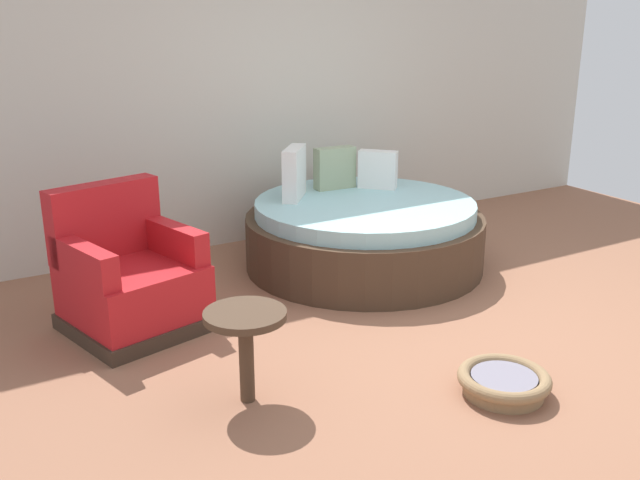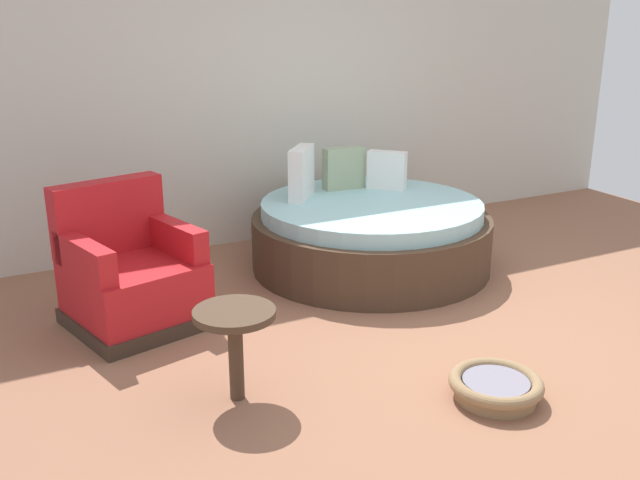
% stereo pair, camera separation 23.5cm
% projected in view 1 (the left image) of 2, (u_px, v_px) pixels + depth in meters
% --- Properties ---
extents(ground_plane, '(8.00, 8.00, 0.02)m').
position_uv_depth(ground_plane, '(451.00, 333.00, 4.64)').
color(ground_plane, '#936047').
extents(back_wall, '(8.00, 0.12, 2.92)m').
position_uv_depth(back_wall, '(271.00, 77.00, 6.29)').
color(back_wall, beige).
rests_on(back_wall, ground_plane).
extents(round_daybed, '(1.94, 1.94, 0.97)m').
position_uv_depth(round_daybed, '(363.00, 233.00, 5.78)').
color(round_daybed, '#473323').
rests_on(round_daybed, ground_plane).
extents(red_armchair, '(0.97, 0.97, 0.94)m').
position_uv_depth(red_armchair, '(129.00, 280.00, 4.62)').
color(red_armchair, '#38281E').
rests_on(red_armchair, ground_plane).
extents(pet_basket, '(0.51, 0.51, 0.13)m').
position_uv_depth(pet_basket, '(504.00, 382.00, 3.86)').
color(pet_basket, '#8E704C').
rests_on(pet_basket, ground_plane).
extents(side_table, '(0.44, 0.44, 0.52)m').
position_uv_depth(side_table, '(245.00, 328.00, 3.69)').
color(side_table, '#473323').
rests_on(side_table, ground_plane).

